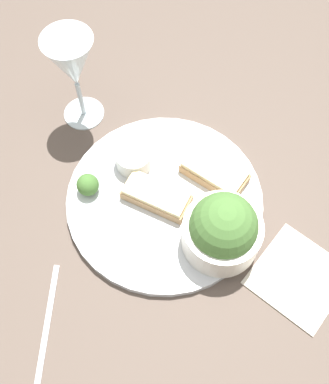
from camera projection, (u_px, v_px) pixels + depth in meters
The scene contains 10 objects.
ground_plane at pixel (164, 202), 0.76m from camera, with size 4.00×4.00×0.00m, color brown.
dinner_plate at pixel (164, 200), 0.75m from camera, with size 0.31×0.31×0.01m.
salad_bowl at pixel (222, 231), 0.68m from camera, with size 0.11×0.11×0.10m.
sauce_ramekin at pixel (134, 157), 0.76m from camera, with size 0.06×0.06×0.03m.
cheese_toast_near at pixel (215, 172), 0.76m from camera, with size 0.11×0.06×0.03m.
cheese_toast_far at pixel (156, 196), 0.74m from camera, with size 0.11×0.07×0.03m.
wine_glass at pixel (72, 66), 0.73m from camera, with size 0.08×0.08×0.18m.
garnish at pixel (88, 185), 0.74m from camera, with size 0.03×0.03×0.03m.
napkin at pixel (299, 277), 0.70m from camera, with size 0.13×0.13×0.01m.
fork at pixel (45, 334), 0.66m from camera, with size 0.13×0.16×0.01m.
Camera 1 is at (0.22, -0.25, 0.68)m, focal length 45.00 mm.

